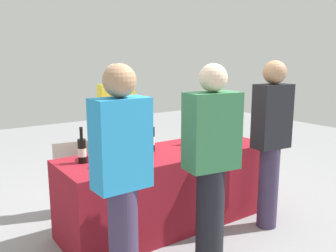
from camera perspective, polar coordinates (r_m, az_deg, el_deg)
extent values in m
plane|color=gray|center=(3.79, 0.00, -15.05)|extent=(12.00, 12.00, 0.00)
cube|color=maroon|center=(3.64, 0.00, -9.72)|extent=(2.12, 0.73, 0.75)
cylinder|color=black|center=(3.21, -13.41, -3.87)|extent=(0.07, 0.07, 0.21)
cylinder|color=black|center=(3.17, -13.53, -1.24)|extent=(0.03, 0.03, 0.09)
cylinder|color=black|center=(3.16, -13.57, -0.30)|extent=(0.03, 0.03, 0.02)
cylinder|color=silver|center=(3.21, -13.40, -4.05)|extent=(0.07, 0.07, 0.07)
cylinder|color=black|center=(3.45, -5.22, -2.44)|extent=(0.08, 0.08, 0.23)
cylinder|color=black|center=(3.42, -5.26, 0.02)|extent=(0.03, 0.03, 0.08)
cylinder|color=black|center=(3.41, -5.28, 0.78)|extent=(0.03, 0.03, 0.02)
cylinder|color=silver|center=(3.45, -5.22, -2.62)|extent=(0.08, 0.08, 0.08)
cylinder|color=black|center=(3.50, -2.70, -2.10)|extent=(0.07, 0.07, 0.24)
cylinder|color=black|center=(3.46, -2.72, 0.53)|extent=(0.03, 0.03, 0.09)
cylinder|color=gold|center=(3.46, -2.73, 1.39)|extent=(0.03, 0.03, 0.02)
cylinder|color=silver|center=(3.50, -2.70, -2.29)|extent=(0.07, 0.07, 0.08)
cylinder|color=black|center=(3.78, 4.44, -1.16)|extent=(0.07, 0.07, 0.23)
cylinder|color=black|center=(3.75, 4.47, 1.14)|extent=(0.03, 0.03, 0.08)
cylinder|color=gold|center=(3.74, 4.49, 1.85)|extent=(0.03, 0.03, 0.02)
cylinder|color=silver|center=(3.78, 4.44, -1.33)|extent=(0.07, 0.07, 0.08)
cylinder|color=black|center=(3.91, 5.87, -0.87)|extent=(0.08, 0.08, 0.22)
cylinder|color=black|center=(3.88, 5.91, 1.31)|extent=(0.03, 0.03, 0.08)
cylinder|color=maroon|center=(3.88, 5.93, 2.03)|extent=(0.03, 0.03, 0.02)
cylinder|color=silver|center=(3.91, 5.87, -1.03)|extent=(0.08, 0.08, 0.08)
cylinder|color=black|center=(4.04, 7.32, -0.42)|extent=(0.07, 0.07, 0.23)
cylinder|color=black|center=(4.01, 7.38, 1.80)|extent=(0.03, 0.03, 0.08)
cylinder|color=black|center=(4.00, 7.40, 2.50)|extent=(0.03, 0.03, 0.02)
cylinder|color=silver|center=(4.04, 7.32, -0.58)|extent=(0.08, 0.08, 0.08)
cylinder|color=silver|center=(3.08, -10.18, -6.37)|extent=(0.06, 0.06, 0.00)
cylinder|color=silver|center=(3.07, -10.20, -5.71)|extent=(0.01, 0.01, 0.07)
sphere|color=silver|center=(3.05, -10.24, -4.48)|extent=(0.07, 0.07, 0.07)
cylinder|color=silver|center=(3.60, 3.73, -3.64)|extent=(0.06, 0.06, 0.00)
cylinder|color=silver|center=(3.59, 3.74, -3.06)|extent=(0.01, 0.01, 0.07)
sphere|color=silver|center=(3.58, 3.75, -2.08)|extent=(0.06, 0.06, 0.06)
sphere|color=#590C19|center=(3.58, 3.75, -2.24)|extent=(0.03, 0.03, 0.03)
cylinder|color=silver|center=(3.62, 6.60, -3.60)|extent=(0.06, 0.06, 0.00)
cylinder|color=silver|center=(3.61, 6.61, -2.99)|extent=(0.01, 0.01, 0.07)
sphere|color=silver|center=(3.60, 6.64, -1.90)|extent=(0.07, 0.07, 0.07)
cylinder|color=silver|center=(3.83, 8.66, -2.85)|extent=(0.07, 0.07, 0.00)
cylinder|color=silver|center=(3.82, 8.67, -2.36)|extent=(0.01, 0.01, 0.06)
sphere|color=silver|center=(3.81, 8.70, -1.50)|extent=(0.06, 0.06, 0.06)
cylinder|color=silver|center=(3.91, 10.22, -2.61)|extent=(0.07, 0.07, 0.00)
cylinder|color=silver|center=(3.90, 10.24, -2.01)|extent=(0.01, 0.01, 0.08)
sphere|color=silver|center=(3.89, 10.27, -1.00)|extent=(0.07, 0.07, 0.07)
sphere|color=#590C19|center=(3.89, 10.27, -1.17)|extent=(0.04, 0.04, 0.04)
cylinder|color=silver|center=(3.31, -9.93, -3.44)|extent=(0.24, 0.24, 0.19)
cylinder|color=brown|center=(4.03, -7.87, -7.50)|extent=(0.19, 0.19, 0.78)
cube|color=yellow|center=(3.86, -8.14, 2.19)|extent=(0.38, 0.24, 0.59)
sphere|color=beige|center=(3.82, -8.30, 8.13)|extent=(0.21, 0.21, 0.21)
cylinder|color=#3F3351|center=(2.63, -7.02, -17.83)|extent=(0.20, 0.20, 0.80)
cube|color=#268CCC|center=(2.37, -7.42, -2.80)|extent=(0.38, 0.21, 0.60)
sphere|color=tan|center=(2.31, -7.68, 7.12)|extent=(0.22, 0.22, 0.22)
cylinder|color=black|center=(3.02, 6.62, -13.89)|extent=(0.23, 0.23, 0.80)
cube|color=#337247|center=(2.79, 6.94, -0.80)|extent=(0.44, 0.29, 0.60)
sphere|color=beige|center=(2.74, 7.14, 7.56)|extent=(0.22, 0.22, 0.22)
cylinder|color=#3F3351|center=(3.71, 15.52, -9.32)|extent=(0.19, 0.19, 0.80)
cube|color=black|center=(3.53, 16.11, 1.47)|extent=(0.37, 0.23, 0.60)
sphere|color=tan|center=(3.48, 16.48, 8.14)|extent=(0.22, 0.22, 0.22)
cube|color=white|center=(4.09, -13.92, -7.58)|extent=(0.51, 0.12, 0.76)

